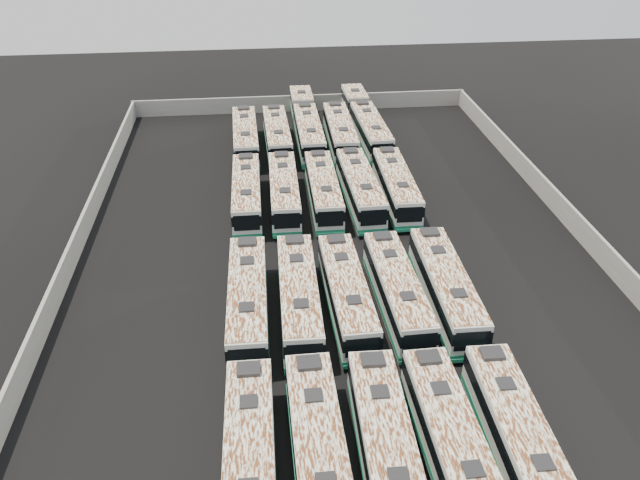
{
  "coord_description": "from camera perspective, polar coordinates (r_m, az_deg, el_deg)",
  "views": [
    {
      "loc": [
        -6.22,
        -45.73,
        29.54
      ],
      "look_at": [
        -1.36,
        -0.38,
        1.6
      ],
      "focal_mm": 35.0,
      "sensor_mm": 36.0,
      "label": 1
    }
  ],
  "objects": [
    {
      "name": "bus_midfront_center",
      "position": [
        46.64,
        2.46,
        -4.99
      ],
      "size": [
        2.99,
        12.8,
        3.59
      ],
      "rotation": [
        0.0,
        0.0,
        0.02
      ],
      "color": "#B9BBB5",
      "rests_on": "ground"
    },
    {
      "name": "bus_front_center",
      "position": [
        36.14,
        6.13,
        -18.66
      ],
      "size": [
        3.1,
        13.21,
        3.71
      ],
      "rotation": [
        0.0,
        0.0,
        -0.02
      ],
      "color": "#B9BBB5",
      "rests_on": "ground"
    },
    {
      "name": "bus_back_center",
      "position": [
        77.62,
        -1.25,
        10.61
      ],
      "size": [
        2.8,
        20.35,
        3.69
      ],
      "rotation": [
        0.0,
        0.0,
        -0.0
      ],
      "color": "#B9BBB5",
      "rests_on": "ground"
    },
    {
      "name": "bus_back_far_left",
      "position": [
        73.97,
        -6.83,
        9.3
      ],
      "size": [
        3.01,
        13.05,
        3.66
      ],
      "rotation": [
        0.0,
        0.0,
        0.02
      ],
      "color": "#B9BBB5",
      "rests_on": "ground"
    },
    {
      "name": "bus_front_left",
      "position": [
        35.76,
        -0.07,
        -19.12
      ],
      "size": [
        2.91,
        13.22,
        3.72
      ],
      "rotation": [
        0.0,
        0.0,
        0.01
      ],
      "color": "#B9BBB5",
      "rests_on": "ground"
    },
    {
      "name": "bus_front_far_left",
      "position": [
        35.77,
        -6.41,
        -19.48
      ],
      "size": [
        2.9,
        12.95,
        3.64
      ],
      "rotation": [
        0.0,
        0.0,
        -0.01
      ],
      "color": "#B9BBB5",
      "rests_on": "ground"
    },
    {
      "name": "bus_midfront_far_right",
      "position": [
        48.12,
        11.42,
        -4.31
      ],
      "size": [
        2.93,
        13.12,
        3.69
      ],
      "rotation": [
        0.0,
        0.0,
        -0.01
      ],
      "color": "#B9BBB5",
      "rests_on": "ground"
    },
    {
      "name": "bus_front_right",
      "position": [
        36.97,
        12.02,
        -17.92
      ],
      "size": [
        2.95,
        12.97,
        3.65
      ],
      "rotation": [
        0.0,
        0.0,
        0.02
      ],
      "color": "#B9BBB5",
      "rests_on": "ground"
    },
    {
      "name": "bus_midfront_left",
      "position": [
        46.23,
        -1.95,
        -5.27
      ],
      "size": [
        3.01,
        13.15,
        3.7
      ],
      "rotation": [
        0.0,
        0.0,
        -0.02
      ],
      "color": "#B9BBB5",
      "rests_on": "ground"
    },
    {
      "name": "ground",
      "position": [
        54.8,
        1.37,
        -1.14
      ],
      "size": [
        140.0,
        140.0,
        0.0
      ],
      "primitive_type": "plane",
      "color": "black",
      "rests_on": "ground"
    },
    {
      "name": "bus_midback_far_right",
      "position": [
        62.39,
        6.98,
        4.89
      ],
      "size": [
        2.93,
        12.84,
        3.61
      ],
      "rotation": [
        0.0,
        0.0,
        -0.02
      ],
      "color": "#B9BBB5",
      "rests_on": "ground"
    },
    {
      "name": "bus_back_right",
      "position": [
        74.63,
        1.85,
        9.74
      ],
      "size": [
        3.0,
        13.25,
        3.72
      ],
      "rotation": [
        0.0,
        0.0,
        -0.02
      ],
      "color": "#B9BBB5",
      "rests_on": "ground"
    },
    {
      "name": "perimeter_wall",
      "position": [
        54.21,
        1.39,
        -0.16
      ],
      "size": [
        45.2,
        73.2,
        2.2
      ],
      "color": "slate",
      "rests_on": "ground"
    },
    {
      "name": "bus_midback_right",
      "position": [
        61.57,
        3.68,
        4.73
      ],
      "size": [
        3.09,
        13.16,
        3.69
      ],
      "rotation": [
        0.0,
        0.0,
        0.03
      ],
      "color": "#B9BBB5",
      "rests_on": "ground"
    },
    {
      "name": "bus_front_far_right",
      "position": [
        38.17,
        17.69,
        -17.03
      ],
      "size": [
        3.0,
        12.87,
        3.61
      ],
      "rotation": [
        0.0,
        0.0,
        -0.02
      ],
      "color": "#B9BBB5",
      "rests_on": "ground"
    },
    {
      "name": "bus_back_far_right",
      "position": [
        78.6,
        4.14,
        10.8
      ],
      "size": [
        3.24,
        20.33,
        3.68
      ],
      "rotation": [
        0.0,
        0.0,
        0.02
      ],
      "color": "#B9BBB5",
      "rests_on": "ground"
    },
    {
      "name": "bus_midfront_far_left",
      "position": [
        46.16,
        -6.59,
        -5.53
      ],
      "size": [
        2.96,
        13.25,
        3.73
      ],
      "rotation": [
        0.0,
        0.0,
        -0.01
      ],
      "color": "#B9BBB5",
      "rests_on": "ground"
    },
    {
      "name": "bus_midback_left",
      "position": [
        61.02,
        -3.31,
        4.43
      ],
      "size": [
        2.88,
        12.79,
        3.59
      ],
      "rotation": [
        0.0,
        0.0,
        -0.01
      ],
      "color": "#B9BBB5",
      "rests_on": "ground"
    },
    {
      "name": "bus_midback_far_left",
      "position": [
        60.99,
        -6.72,
        4.23
      ],
      "size": [
        2.73,
        12.67,
        3.57
      ],
      "rotation": [
        0.0,
        0.0,
        -0.0
      ],
      "color": "#B9BBB5",
      "rests_on": "ground"
    },
    {
      "name": "bus_midback_center",
      "position": [
        61.23,
        0.3,
        4.58
      ],
      "size": [
        2.77,
        12.68,
        3.57
      ],
      "rotation": [
        0.0,
        0.0,
        -0.01
      ],
      "color": "#B9BBB5",
      "rests_on": "ground"
    },
    {
      "name": "bus_back_left",
      "position": [
        74.2,
        -3.94,
        9.5
      ],
      "size": [
        2.96,
        12.84,
        3.6
      ],
      "rotation": [
        0.0,
        0.0,
        0.02
      ],
      "color": "#B9BBB5",
      "rests_on": "ground"
    },
    {
      "name": "bus_midfront_right",
      "position": [
        47.31,
        7.06,
        -4.63
      ],
      "size": [
        3.02,
        12.81,
        3.59
      ],
      "rotation": [
        0.0,
        0.0,
        0.03
      ],
      "color": "#B9BBB5",
      "rests_on": "ground"
    }
  ]
}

